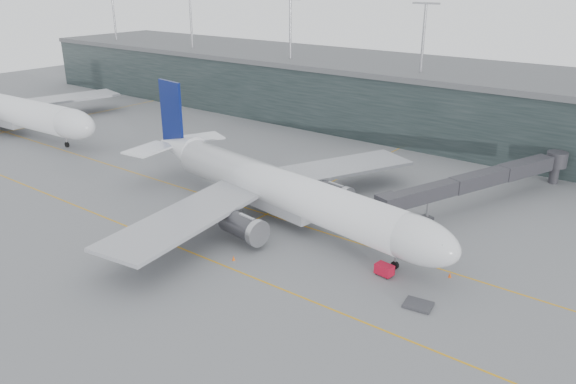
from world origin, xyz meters
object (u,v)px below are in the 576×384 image
Objects in this scene: main_aircraft at (279,189)px; second_aircraft at (2,109)px; gse_cart at (384,269)px; jet_bridge at (476,175)px.

main_aircraft is 83.35m from second_aircraft.
second_aircraft is 29.26× the size of gse_cart.
main_aircraft is 21.94m from gse_cart.
main_aircraft is at bearing 172.65° from gse_cart.
second_aircraft is (-83.34, 0.88, 0.49)m from main_aircraft.
main_aircraft is 1.46× the size of jet_bridge.
second_aircraft is at bearing -176.06° from gse_cart.
second_aircraft reaches higher than gse_cart.
main_aircraft reaches higher than jet_bridge.
second_aircraft is at bearing -145.67° from jet_bridge.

